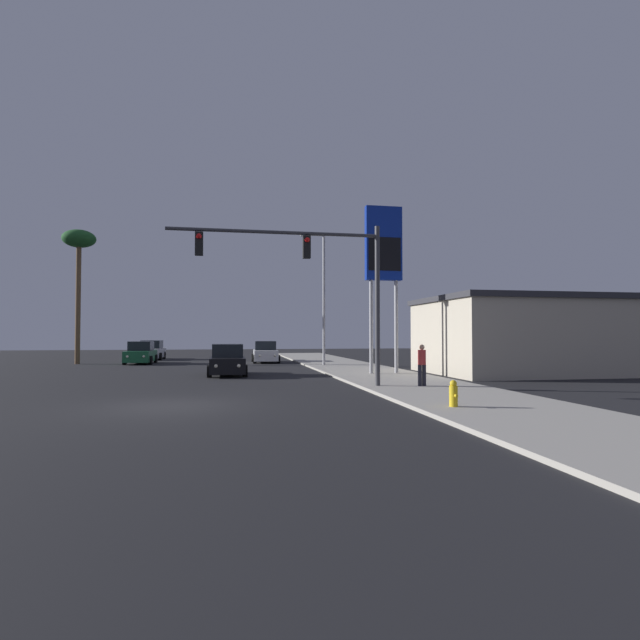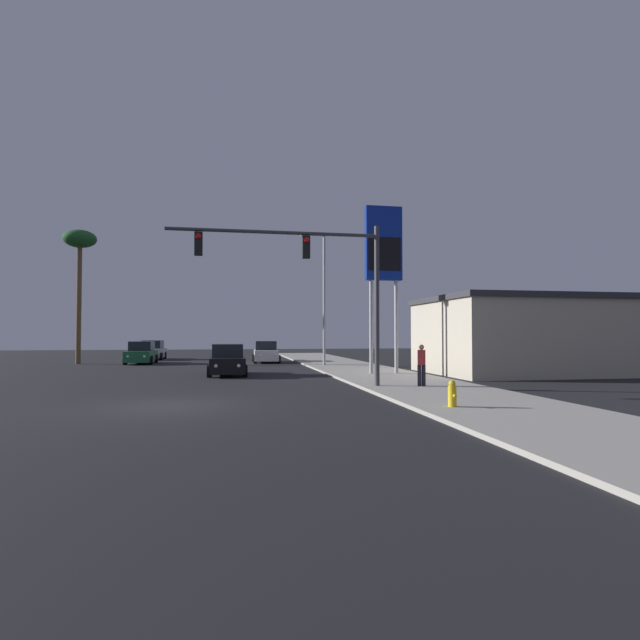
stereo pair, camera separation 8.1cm
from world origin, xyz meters
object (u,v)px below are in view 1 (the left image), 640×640
at_px(car_black, 227,361).
at_px(traffic_light_mast, 318,270).
at_px(fire_hydrant, 453,394).
at_px(palm_tree_mid, 79,247).
at_px(street_lamp, 322,292).
at_px(car_silver, 152,351).
at_px(gas_station_sign, 384,253).
at_px(car_white, 265,353).
at_px(pedestrian_on_sidewalk, 422,363).
at_px(car_green, 141,354).

relative_size(car_black, traffic_light_mast, 0.51).
relative_size(fire_hydrant, palm_tree_mid, 0.08).
distance_m(street_lamp, palm_tree_mid, 18.90).
relative_size(car_silver, fire_hydrant, 5.72).
bearing_deg(street_lamp, gas_station_sign, -75.37).
bearing_deg(palm_tree_mid, car_white, -1.74).
xyz_separation_m(car_black, gas_station_sign, (8.27, -1.66, 5.86)).
relative_size(traffic_light_mast, pedestrian_on_sidewalk, 5.06).
bearing_deg(street_lamp, car_silver, 135.52).
xyz_separation_m(car_silver, pedestrian_on_sidewalk, (14.36, -26.85, 0.27)).
bearing_deg(car_silver, car_black, 111.82).
bearing_deg(car_green, pedestrian_on_sidewalk, 125.32).
bearing_deg(car_green, street_lamp, 154.67).
xyz_separation_m(car_silver, palm_tree_mid, (-4.43, -6.09, 7.99)).
relative_size(gas_station_sign, pedestrian_on_sidewalk, 5.39).
bearing_deg(gas_station_sign, pedestrian_on_sidewalk, -94.49).
bearing_deg(pedestrian_on_sidewalk, car_green, 124.96).
xyz_separation_m(car_white, gas_station_sign, (5.36, -13.71, 5.86)).
bearing_deg(car_silver, car_white, 147.85).
relative_size(gas_station_sign, palm_tree_mid, 0.89).
distance_m(car_green, gas_station_sign, 20.93).
height_order(street_lamp, gas_station_sign, same).
relative_size(street_lamp, gas_station_sign, 1.00).
bearing_deg(gas_station_sign, traffic_light_mast, -127.24).
bearing_deg(car_black, car_white, -103.95).
bearing_deg(car_black, pedestrian_on_sidewalk, 132.73).
relative_size(car_white, pedestrian_on_sidewalk, 2.60).
xyz_separation_m(car_white, traffic_light_mast, (0.62, -19.94, 4.02)).
distance_m(car_silver, palm_tree_mid, 10.98).
xyz_separation_m(car_silver, street_lamp, (12.91, -12.68, 4.36)).
bearing_deg(pedestrian_on_sidewalk, street_lamp, 95.84).
distance_m(car_silver, fire_hydrant, 35.04).
distance_m(traffic_light_mast, gas_station_sign, 8.04).
xyz_separation_m(car_green, traffic_light_mast, (9.98, -19.91, 4.02)).
distance_m(gas_station_sign, fire_hydrant, 13.88).
relative_size(car_silver, car_black, 1.01).
bearing_deg(car_black, street_lamp, -137.30).
height_order(car_green, palm_tree_mid, palm_tree_mid).
distance_m(car_white, car_black, 12.40).
bearing_deg(car_green, car_white, -179.46).
bearing_deg(pedestrian_on_sidewalk, palm_tree_mid, 132.14).
relative_size(car_white, traffic_light_mast, 0.51).
xyz_separation_m(street_lamp, palm_tree_mid, (-17.34, 6.59, 3.63)).
bearing_deg(car_black, car_green, -62.14).
height_order(car_white, traffic_light_mast, traffic_light_mast).
distance_m(traffic_light_mast, palm_tree_mid, 25.35).
distance_m(car_green, car_silver, 6.55).
distance_m(car_white, car_green, 9.36).
xyz_separation_m(car_silver, car_black, (6.61, -18.56, 0.00)).
bearing_deg(car_silver, street_lamp, 137.75).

